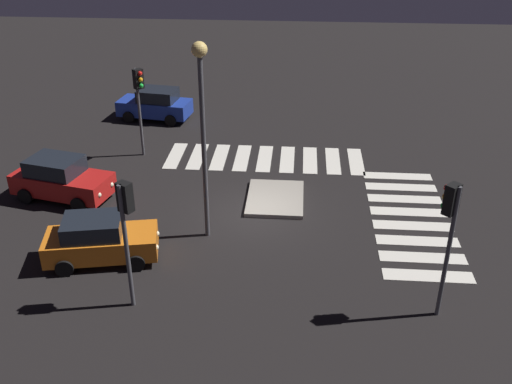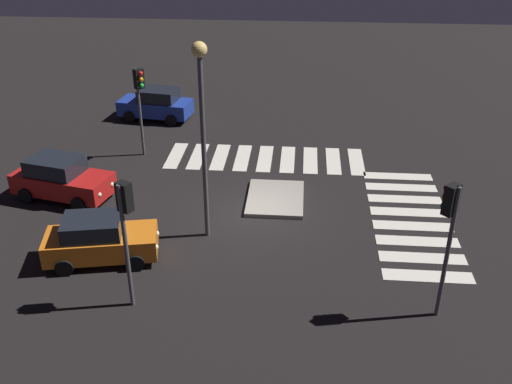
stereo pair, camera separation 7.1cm
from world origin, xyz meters
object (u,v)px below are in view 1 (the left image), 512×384
object	(u,v)px
car_blue	(155,104)
traffic_light_west	(126,215)
car_red	(61,179)
traffic_light_south	(450,219)
car_orange	(100,240)
traffic_island	(275,198)
street_lamp	(202,110)
traffic_light_north	(139,91)

from	to	relation	value
car_blue	traffic_light_west	xyz separation A→B (m)	(-17.04, -3.31, 2.45)
car_red	traffic_light_south	xyz separation A→B (m)	(-6.69, -14.87, 2.58)
car_orange	traffic_island	bearing A→B (deg)	28.28
car_orange	street_lamp	world-z (taller)	street_lamp
traffic_light_west	street_lamp	xyz separation A→B (m)	(4.38, -1.72, 1.86)
traffic_island	car_red	size ratio (longest dim) A/B	0.72
traffic_island	traffic_light_north	bearing A→B (deg)	58.24
traffic_light_west	car_blue	bearing A→B (deg)	40.05
traffic_light_west	car_orange	bearing A→B (deg)	68.24
car_orange	traffic_light_west	xyz separation A→B (m)	(-2.34, -1.91, 2.49)
traffic_light_north	car_red	bearing A→B (deg)	-75.53
traffic_island	car_red	xyz separation A→B (m)	(-0.51, 9.38, 0.84)
car_red	car_orange	distance (m)	5.64
car_orange	traffic_light_south	world-z (taller)	traffic_light_south
traffic_island	car_blue	distance (m)	12.22
car_blue	car_orange	world-z (taller)	car_blue
car_orange	traffic_light_north	distance (m)	9.79
car_orange	traffic_light_west	size ratio (longest dim) A/B	0.96
car_blue	traffic_light_south	bearing A→B (deg)	136.27
traffic_light_south	street_lamp	xyz separation A→B (m)	(4.10, 8.02, 1.71)
traffic_light_north	traffic_light_south	bearing A→B (deg)	-1.11
traffic_light_south	car_blue	bearing A→B (deg)	-8.27
car_orange	street_lamp	size ratio (longest dim) A/B	0.56
traffic_light_south	traffic_light_west	xyz separation A→B (m)	(-0.28, 9.74, -0.14)
traffic_light_south	traffic_light_north	bearing A→B (deg)	1.06
traffic_light_west	street_lamp	distance (m)	5.06
traffic_light_south	traffic_light_north	distance (m)	16.90
car_red	traffic_light_north	bearing A→B (deg)	75.89
traffic_island	traffic_light_north	size ratio (longest dim) A/B	0.72
traffic_island	car_blue	xyz separation A→B (m)	(9.57, 7.56, 0.82)
car_blue	traffic_light_north	xyz separation A→B (m)	(-5.29, -0.64, 2.53)
car_red	traffic_light_south	world-z (taller)	traffic_light_south
traffic_light_north	car_blue	bearing A→B (deg)	138.62
car_blue	car_red	bearing A→B (deg)	88.14
traffic_island	street_lamp	bearing A→B (deg)	140.73
traffic_island	traffic_light_west	distance (m)	9.20
traffic_island	street_lamp	xyz separation A→B (m)	(-3.10, 2.53, 5.13)
car_orange	traffic_light_north	bearing A→B (deg)	83.04
traffic_light_south	street_lamp	distance (m)	9.17
traffic_light_west	street_lamp	bearing A→B (deg)	7.67
car_blue	traffic_light_north	size ratio (longest dim) A/B	0.97
car_orange	traffic_light_west	world-z (taller)	traffic_light_west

